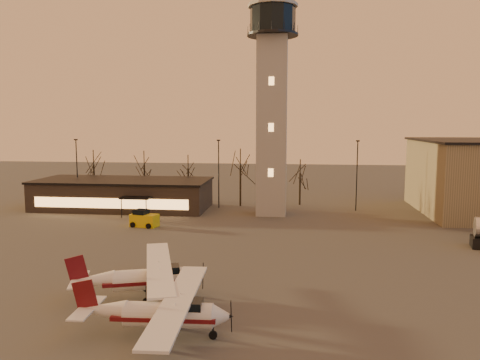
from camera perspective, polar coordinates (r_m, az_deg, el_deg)
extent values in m
plane|color=#403E3B|center=(36.25, 1.32, -13.33)|extent=(220.00, 220.00, 0.00)
cube|color=#9D9A95|center=(63.94, 3.90, 6.44)|extent=(4.00, 4.00, 24.00)
cylinder|color=black|center=(64.97, 3.99, 17.22)|extent=(6.80, 6.80, 0.30)
cylinder|color=black|center=(65.33, 4.01, 18.81)|extent=(6.00, 6.00, 3.40)
cylinder|color=#9D9A95|center=(65.74, 4.02, 20.43)|extent=(6.60, 6.60, 0.40)
cube|color=black|center=(71.29, -14.05, -1.77)|extent=(25.00, 10.00, 4.00)
cube|color=black|center=(71.00, -14.10, -0.05)|extent=(25.40, 10.40, 0.30)
cube|color=#E69C50|center=(66.74, -15.56, -2.75)|extent=(22.00, 0.08, 1.40)
cube|color=black|center=(64.27, -12.61, -2.13)|extent=(4.00, 2.00, 0.20)
cylinder|color=black|center=(75.90, -19.24, 0.85)|extent=(0.16, 0.16, 10.00)
cube|color=black|center=(75.57, -19.39, 4.66)|extent=(0.50, 0.25, 0.18)
cylinder|color=black|center=(69.18, -2.61, 0.68)|extent=(0.16, 0.16, 10.00)
cube|color=black|center=(68.81, -2.64, 4.86)|extent=(0.50, 0.25, 0.18)
cylinder|color=black|center=(68.85, 14.05, 0.45)|extent=(0.16, 0.16, 10.00)
cube|color=black|center=(68.47, 14.17, 4.65)|extent=(0.50, 0.25, 0.18)
cylinder|color=black|center=(81.54, -17.34, -0.18)|extent=(0.28, 0.28, 5.74)
cylinder|color=black|center=(76.47, -6.32, -0.55)|extent=(0.28, 0.28, 5.25)
cylinder|color=black|center=(70.97, 0.05, -0.72)|extent=(0.28, 0.28, 6.16)
cylinder|color=black|center=(72.56, 7.31, -1.08)|extent=(0.28, 0.28, 4.97)
cylinder|color=black|center=(80.52, -11.55, -0.14)|extent=(0.28, 0.28, 5.60)
cylinder|color=silver|center=(28.79, -8.69, -15.93)|extent=(5.28, 1.73, 1.47)
cone|color=silver|center=(28.32, -2.38, -16.25)|extent=(1.09, 1.45, 1.41)
cone|color=silver|center=(29.76, -16.21, -14.99)|extent=(2.78, 1.38, 1.25)
cube|color=black|center=(28.38, -6.39, -15.12)|extent=(1.76, 1.27, 0.79)
cube|color=#570C10|center=(28.86, -9.14, -16.00)|extent=(6.19, 1.82, 0.25)
cube|color=silver|center=(28.34, -7.57, -14.35)|extent=(2.32, 12.53, 0.16)
cube|color=silver|center=(30.07, -18.11, -14.60)|extent=(1.21, 3.79, 0.09)
cube|color=#570C10|center=(29.83, -18.37, -13.16)|extent=(1.58, 0.17, 1.92)
cylinder|color=white|center=(34.88, -10.78, -11.78)|extent=(5.49, 3.05, 1.49)
cone|color=white|center=(35.03, -5.59, -11.61)|extent=(1.42, 1.67, 1.43)
cone|color=white|center=(35.04, -17.32, -11.59)|extent=(3.01, 2.05, 1.26)
cube|color=black|center=(34.74, -8.87, -10.92)|extent=(2.01, 1.68, 0.80)
cube|color=#560C13|center=(34.90, -11.16, -11.88)|extent=(6.38, 3.38, 0.25)
cube|color=white|center=(34.61, -9.84, -10.35)|extent=(5.53, 12.56, 0.16)
cube|color=white|center=(35.14, -19.04, -11.41)|extent=(2.15, 3.93, 0.09)
cube|color=#560C13|center=(34.91, -19.28, -10.16)|extent=(1.55, 0.58, 1.95)
cube|color=gold|center=(58.40, -11.57, -4.85)|extent=(3.55, 2.38, 1.52)
cube|color=black|center=(58.45, -11.96, -3.98)|extent=(1.80, 1.80, 0.87)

